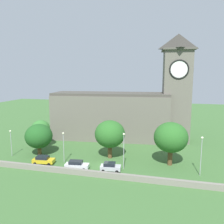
{
  "coord_description": "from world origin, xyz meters",
  "views": [
    {
      "loc": [
        13.2,
        -44.56,
        18.98
      ],
      "look_at": [
        -0.06,
        8.23,
        10.14
      ],
      "focal_mm": 37.23,
      "sensor_mm": 36.0,
      "label": 1
    }
  ],
  "objects": [
    {
      "name": "car_white",
      "position": [
        -4.55,
        -3.18,
        0.92
      ],
      "size": [
        4.95,
        2.48,
        1.82
      ],
      "color": "silver",
      "rests_on": "ground"
    },
    {
      "name": "streetlamp_east_mid",
      "position": [
        19.27,
        -0.24,
        5.03
      ],
      "size": [
        0.44,
        0.44,
        7.62
      ],
      "color": "#9EA0A5",
      "rests_on": "ground"
    },
    {
      "name": "car_silver",
      "position": [
        2.25,
        -2.31,
        0.87
      ],
      "size": [
        4.21,
        2.6,
        1.73
      ],
      "color": "silver",
      "rests_on": "ground"
    },
    {
      "name": "streetlamp_west_mid",
      "position": [
        -8.7,
        -0.31,
        4.52
      ],
      "size": [
        0.44,
        0.44,
        6.73
      ],
      "color": "#9EA0A5",
      "rests_on": "ground"
    },
    {
      "name": "tree_riverside_west",
      "position": [
        -19.13,
        7.91,
        5.14
      ],
      "size": [
        4.68,
        4.68,
        7.3
      ],
      "color": "brown",
      "rests_on": "ground"
    },
    {
      "name": "church",
      "position": [
        0.96,
        21.92,
        8.96
      ],
      "size": [
        40.65,
        13.93,
        29.9
      ],
      "color": "#666056",
      "rests_on": "ground"
    },
    {
      "name": "tree_by_tower",
      "position": [
        13.69,
        3.86,
        5.99
      ],
      "size": [
        7.05,
        7.05,
        9.21
      ],
      "color": "brown",
      "rests_on": "ground"
    },
    {
      "name": "car_yellow",
      "position": [
        -12.65,
        -2.13,
        0.86
      ],
      "size": [
        4.76,
        2.74,
        1.7
      ],
      "color": "gold",
      "rests_on": "ground"
    },
    {
      "name": "ground_plane",
      "position": [
        0.0,
        15.0,
        0.0
      ],
      "size": [
        200.0,
        200.0,
        0.0
      ],
      "primitive_type": "plane",
      "color": "#3D6633"
    },
    {
      "name": "streetlamp_west_end",
      "position": [
        -22.47,
        0.49,
        4.2
      ],
      "size": [
        0.44,
        0.44,
        6.18
      ],
      "color": "#9EA0A5",
      "rests_on": "ground"
    },
    {
      "name": "streetlamp_central",
      "position": [
        4.61,
        -0.72,
        4.96
      ],
      "size": [
        0.44,
        0.44,
        7.51
      ],
      "color": "#9EA0A5",
      "rests_on": "ground"
    },
    {
      "name": "quay_barrier",
      "position": [
        0.0,
        -5.49,
        0.55
      ],
      "size": [
        55.57,
        0.7,
        1.1
      ],
      "primitive_type": "cube",
      "color": "gray",
      "rests_on": "ground"
    },
    {
      "name": "tree_churchyard",
      "position": [
        -16.43,
        2.58,
        4.61
      ],
      "size": [
        6.36,
        6.36,
        7.5
      ],
      "color": "brown",
      "rests_on": "ground"
    },
    {
      "name": "tree_riverside_east",
      "position": [
        0.29,
        4.85,
        5.61
      ],
      "size": [
        6.88,
        6.88,
        8.74
      ],
      "color": "brown",
      "rests_on": "ground"
    }
  ]
}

